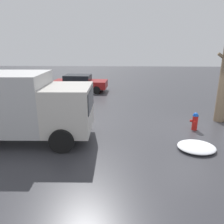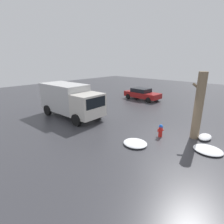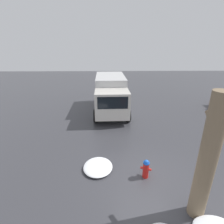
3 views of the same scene
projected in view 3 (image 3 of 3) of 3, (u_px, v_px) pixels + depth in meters
name	position (u px, v px, depth m)	size (l,w,h in m)	color
ground_plane	(145.00, 177.00, 7.22)	(60.00, 60.00, 0.00)	#38383D
fire_hydrant	(146.00, 168.00, 7.07)	(0.36, 0.45, 0.83)	red
tree_trunk	(207.00, 160.00, 4.95)	(0.78, 0.51, 4.08)	#7F6B51
delivery_truck	(111.00, 93.00, 13.85)	(6.09, 2.68, 2.74)	beige
snow_pile_curbside	(98.00, 167.00, 7.66)	(1.40, 1.28, 0.19)	white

